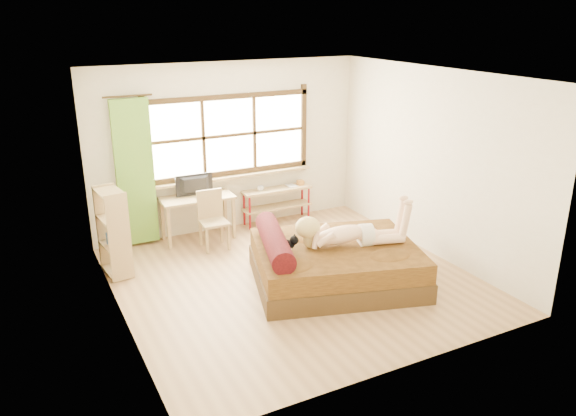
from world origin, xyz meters
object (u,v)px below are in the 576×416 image
woman (349,222)px  desk (197,202)px  bed (332,263)px  pipe_shelf (277,197)px  kitten (284,244)px  bookshelf (113,232)px  chair (212,216)px

woman → desk: woman is taller
bed → pipe_shelf: 2.40m
kitten → desk: (-0.42, 2.16, -0.04)m
bed → desk: bed is taller
bed → bookshelf: 2.96m
kitten → chair: 1.83m
kitten → pipe_shelf: (1.03, 2.28, -0.21)m
desk → pipe_shelf: desk is taller
chair → pipe_shelf: (1.34, 0.49, -0.05)m
bed → kitten: bed is taller
kitten → pipe_shelf: kitten is taller
woman → desk: (-1.29, 2.31, -0.23)m
pipe_shelf → chair: bearing=-159.7°
bed → desk: 2.52m
kitten → chair: (-0.31, 1.79, -0.16)m
woman → bookshelf: bookshelf is taller
pipe_shelf → bed: bearing=-98.3°
bed → bookshelf: bearing=164.3°
bed → woman: (0.20, -0.06, 0.56)m
woman → pipe_shelf: (0.16, 2.43, -0.40)m
bed → pipe_shelf: (0.36, 2.37, 0.16)m
kitten → bookshelf: 2.35m
bed → chair: size_ratio=2.84×
desk → kitten: bearing=-77.1°
chair → kitten: bearing=-78.1°
desk → bookshelf: (-1.40, -0.68, 0.01)m
kitten → desk: size_ratio=0.28×
chair → bookshelf: size_ratio=0.73×
bed → kitten: (-0.67, 0.09, 0.37)m
desk → pipe_shelf: 1.46m
chair → pipe_shelf: bearing=22.0°
chair → desk: bearing=107.5°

